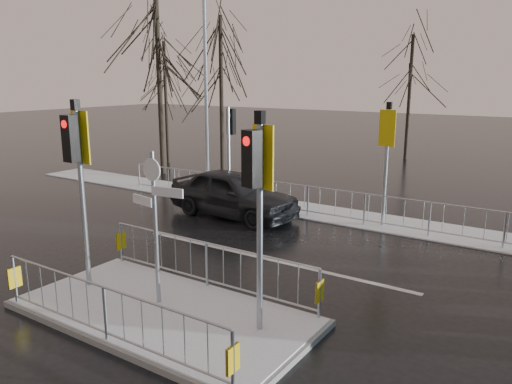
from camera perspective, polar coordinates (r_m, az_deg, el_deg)
The scene contains 11 objects.
ground at distance 10.26m, azimuth -10.55°, elevation -13.76°, with size 120.00×120.00×0.00m, color black.
snow_verge at distance 17.06m, azimuth 9.82°, elevation -2.74°, with size 30.00×2.00×0.04m, color white.
lane_markings at distance 10.05m, azimuth -11.91°, elevation -14.40°, with size 8.00×11.38×0.01m.
traffic_island at distance 10.11m, azimuth -10.65°, elevation -11.74°, with size 6.00×3.04×4.15m.
far_kerb_fixtures at distance 16.26m, azimuth 10.18°, elevation 0.10°, with size 18.00×0.65×3.83m.
car_far_lane at distance 16.72m, azimuth -2.61°, elevation -0.16°, with size 1.87×4.64×1.58m, color black.
tree_near_a at distance 24.44m, azimuth -11.16°, elevation 16.30°, with size 4.75×4.75×8.97m.
tree_near_b at distance 23.91m, azimuth -4.03°, elevation 14.27°, with size 4.00×4.00×7.55m.
tree_near_c at distance 27.58m, azimuth -10.35°, elevation 12.58°, with size 3.50×3.50×6.61m.
tree_far_a at distance 29.75m, azimuth 17.27°, elevation 12.85°, with size 3.75×3.75×7.08m.
street_lamp_left at distance 20.57m, azimuth -5.62°, elevation 12.64°, with size 1.25×0.18×8.20m.
Camera 1 is at (6.48, -6.52, 4.57)m, focal length 35.00 mm.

